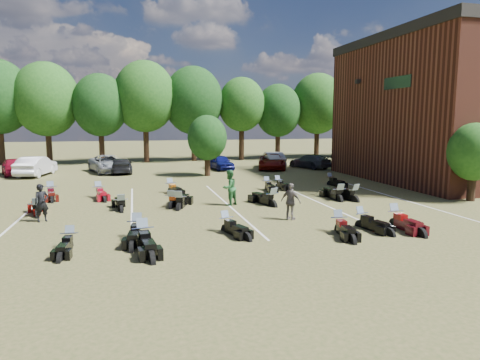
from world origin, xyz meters
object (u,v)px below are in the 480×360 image
object	(u,v)px
car_4	(220,162)
motorcycle_7	(37,217)
motorcycle_3	(226,232)
motorcycle_14	(51,197)
car_0	(14,167)
person_black	(42,203)
person_green	(229,188)
motorcycle_0	(70,248)
person_grey	(291,201)

from	to	relation	value
car_4	motorcycle_7	distance (m)	21.04
motorcycle_3	motorcycle_14	distance (m)	13.11
motorcycle_14	car_4	bearing A→B (deg)	31.40
car_0	person_black	bearing A→B (deg)	-91.89
person_green	motorcycle_0	distance (m)	9.53
car_0	person_green	world-z (taller)	person_green
motorcycle_7	person_green	bearing A→B (deg)	169.82
person_grey	motorcycle_0	size ratio (longest dim) A/B	0.84
person_grey	motorcycle_7	bearing A→B (deg)	33.18
person_grey	motorcycle_0	xyz separation A→B (m)	(-9.13, -2.26, -0.84)
car_0	motorcycle_7	world-z (taller)	car_0
motorcycle_7	motorcycle_14	world-z (taller)	motorcycle_14
person_black	motorcycle_3	xyz separation A→B (m)	(7.59, -3.70, -0.85)
person_green	motorcycle_14	size ratio (longest dim) A/B	0.80
person_black	motorcycle_7	bearing A→B (deg)	84.82
person_green	person_grey	distance (m)	4.42
person_black	person_green	world-z (taller)	person_green
person_black	motorcycle_14	xyz separation A→B (m)	(-0.76, 6.41, -0.85)
car_0	motorcycle_0	world-z (taller)	car_0
person_black	motorcycle_7	xyz separation A→B (m)	(-0.43, 0.99, -0.85)
motorcycle_3	motorcycle_7	world-z (taller)	motorcycle_7
person_green	motorcycle_7	size ratio (longest dim) A/B	0.80
person_grey	motorcycle_14	world-z (taller)	person_grey
motorcycle_14	car_0	bearing A→B (deg)	100.43
car_0	motorcycle_0	size ratio (longest dim) A/B	2.09
car_4	motorcycle_3	size ratio (longest dim) A/B	1.86
person_green	motorcycle_7	xyz separation A→B (m)	(-9.34, -0.63, -0.94)
motorcycle_3	car_4	bearing A→B (deg)	60.54
car_4	person_black	distance (m)	21.62
person_black	motorcycle_14	world-z (taller)	person_black
car_0	motorcycle_7	bearing A→B (deg)	-92.26
person_black	person_grey	distance (m)	11.13
person_green	person_grey	world-z (taller)	person_green
person_green	motorcycle_0	xyz separation A→B (m)	(-7.16, -6.22, -0.94)
person_black	motorcycle_0	size ratio (longest dim) A/B	0.85
person_green	motorcycle_7	bearing A→B (deg)	-30.16
person_grey	car_4	bearing A→B (deg)	-42.86
car_0	car_4	xyz separation A→B (m)	(17.34, -0.11, -0.04)
motorcycle_3	motorcycle_14	bearing A→B (deg)	110.90
car_4	person_green	world-z (taller)	person_green
motorcycle_3	motorcycle_7	xyz separation A→B (m)	(-8.01, 4.69, 0.00)
person_green	motorcycle_3	world-z (taller)	person_green
motorcycle_7	person_black	bearing A→B (deg)	99.16
motorcycle_0	motorcycle_14	bearing A→B (deg)	107.20
car_4	person_grey	size ratio (longest dim) A/B	2.35
person_grey	motorcycle_7	distance (m)	11.82
motorcycle_0	motorcycle_3	bearing A→B (deg)	13.11
car_4	motorcycle_14	world-z (taller)	car_4
person_black	motorcycle_3	size ratio (longest dim) A/B	0.80
person_black	motorcycle_7	world-z (taller)	person_black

